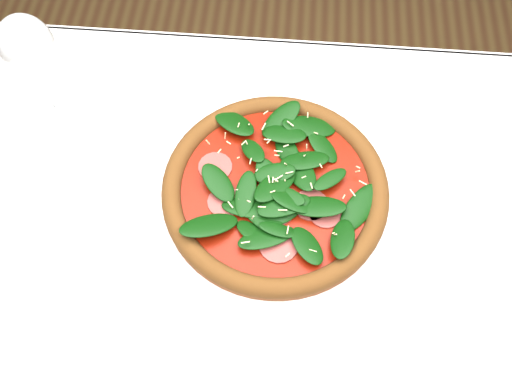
{
  "coord_description": "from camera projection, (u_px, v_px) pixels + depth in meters",
  "views": [
    {
      "loc": [
        -0.01,
        -0.32,
        1.51
      ],
      "look_at": [
        -0.05,
        0.08,
        0.77
      ],
      "focal_mm": 40.0,
      "sensor_mm": 36.0,
      "label": 1
    }
  ],
  "objects": [
    {
      "name": "pizza",
      "position": [
        275.0,
        188.0,
        0.83
      ],
      "size": [
        0.41,
        0.41,
        0.04
      ],
      "rotation": [
        0.0,
        0.0,
        -0.25
      ],
      "color": "brown",
      "rests_on": "plate"
    },
    {
      "name": "ground",
      "position": [
        271.0,
        362.0,
        1.48
      ],
      "size": [
        6.0,
        6.0,
        0.0
      ],
      "primitive_type": "plane",
      "color": "brown",
      "rests_on": "ground"
    },
    {
      "name": "dining_table",
      "position": [
        280.0,
        275.0,
        0.91
      ],
      "size": [
        1.21,
        0.81,
        0.75
      ],
      "color": "silver",
      "rests_on": "ground"
    },
    {
      "name": "wine_glass",
      "position": [
        28.0,
        49.0,
        0.82
      ],
      "size": [
        0.08,
        0.08,
        0.2
      ],
      "color": "white",
      "rests_on": "dining_table"
    },
    {
      "name": "plate",
      "position": [
        275.0,
        195.0,
        0.85
      ],
      "size": [
        0.39,
        0.39,
        0.02
      ],
      "color": "white",
      "rests_on": "dining_table"
    }
  ]
}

